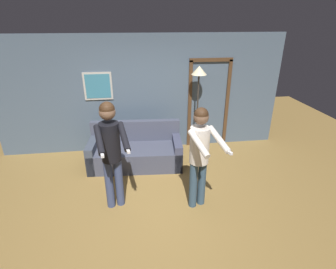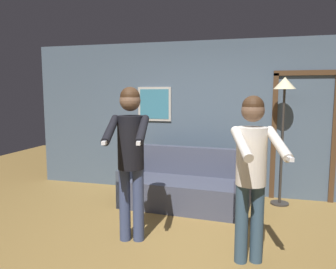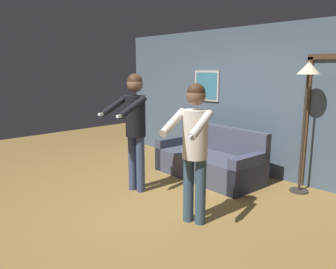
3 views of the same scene
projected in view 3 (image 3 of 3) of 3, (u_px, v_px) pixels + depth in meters
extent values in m
plane|color=olive|center=(154.00, 203.00, 4.62)|extent=(12.00, 12.00, 0.00)
cube|color=#4A5A6C|center=(248.00, 101.00, 5.90)|extent=(6.40, 0.06, 2.60)
cube|color=#B7B2A8|center=(207.00, 86.00, 6.49)|extent=(0.60, 0.02, 0.60)
cube|color=teal|center=(206.00, 86.00, 6.48)|extent=(0.52, 0.01, 0.52)
cube|color=#4C331E|center=(305.00, 123.00, 5.15)|extent=(0.08, 0.04, 2.04)
cube|color=#434759|center=(208.00, 166.00, 5.69)|extent=(1.95, 0.98, 0.42)
cube|color=#434759|center=(222.00, 139.00, 5.83)|extent=(1.91, 0.27, 0.45)
cube|color=#3E4554|center=(175.00, 152.00, 6.33)|extent=(0.22, 0.86, 0.58)
cube|color=#3F425A|center=(249.00, 173.00, 5.02)|extent=(0.22, 0.86, 0.58)
cylinder|color=#332D28|center=(299.00, 191.00, 5.06)|extent=(0.28, 0.28, 0.02)
cylinder|color=#332D28|center=(303.00, 134.00, 4.89)|extent=(0.04, 0.04, 1.76)
cone|color=#F9EAB7|center=(309.00, 68.00, 4.70)|extent=(0.33, 0.33, 0.18)
cylinder|color=#39456C|center=(132.00, 163.00, 5.08)|extent=(0.13, 0.13, 0.86)
cylinder|color=#39456C|center=(140.00, 164.00, 4.99)|extent=(0.13, 0.13, 0.86)
cylinder|color=black|center=(136.00, 116.00, 4.89)|extent=(0.30, 0.30, 0.61)
sphere|color=brown|center=(135.00, 84.00, 4.80)|extent=(0.24, 0.24, 0.24)
sphere|color=#382314|center=(135.00, 81.00, 4.79)|extent=(0.23, 0.23, 0.23)
cylinder|color=black|center=(115.00, 105.00, 4.75)|extent=(0.20, 0.54, 0.28)
cube|color=white|center=(103.00, 114.00, 4.57)|extent=(0.07, 0.16, 0.04)
cylinder|color=black|center=(133.00, 107.00, 4.56)|extent=(0.20, 0.54, 0.28)
cube|color=white|center=(121.00, 116.00, 4.38)|extent=(0.07, 0.16, 0.04)
cylinder|color=#334B61|center=(189.00, 189.00, 4.02)|extent=(0.13, 0.13, 0.82)
cylinder|color=#334B61|center=(201.00, 192.00, 3.94)|extent=(0.13, 0.13, 0.82)
cylinder|color=silver|center=(195.00, 134.00, 3.84)|extent=(0.30, 0.30, 0.58)
sphere|color=brown|center=(196.00, 96.00, 3.76)|extent=(0.22, 0.22, 0.22)
sphere|color=#382314|center=(196.00, 92.00, 3.75)|extent=(0.21, 0.21, 0.21)
cylinder|color=silver|center=(173.00, 122.00, 3.69)|extent=(0.24, 0.51, 0.27)
cylinder|color=silver|center=(201.00, 124.00, 3.53)|extent=(0.24, 0.51, 0.27)
cube|color=white|center=(192.00, 137.00, 3.34)|extent=(0.08, 0.16, 0.04)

